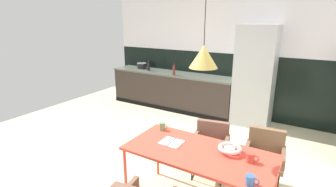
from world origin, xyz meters
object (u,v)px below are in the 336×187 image
bottle_oil_tall (149,66)px  pendant_lamp_over_table_near (204,57)px  bottle_wine_green (174,70)px  dining_table (199,155)px  mug_white_ceramic (251,158)px  cooking_pot (142,66)px  fruit_bowl (230,149)px  mug_wide_latte (162,126)px  armchair_corner_seat (265,152)px  mug_glass_clear (250,180)px  open_book (171,142)px  armchair_head_of_table (211,141)px  refrigerator_column (255,76)px

bottle_oil_tall → pendant_lamp_over_table_near: pendant_lamp_over_table_near is taller
bottle_oil_tall → bottle_wine_green: bearing=-9.3°
dining_table → bottle_oil_tall: bearing=133.3°
mug_white_ceramic → cooking_pot: 4.63m
dining_table → mug_white_ceramic: mug_white_ceramic is taller
fruit_bowl → mug_wide_latte: (-0.94, 0.12, 0.00)m
armchair_corner_seat → mug_wide_latte: 1.38m
mug_wide_latte → mug_glass_clear: 1.39m
open_book → bottle_wine_green: bottle_wine_green is taller
mug_white_ceramic → armchair_head_of_table: bearing=134.8°
armchair_corner_seat → bottle_oil_tall: bottle_oil_tall is taller
mug_glass_clear → pendant_lamp_over_table_near: (-0.63, 0.34, 0.99)m
bottle_wine_green → pendant_lamp_over_table_near: size_ratio=0.25×
refrigerator_column → mug_white_ceramic: size_ratio=16.15×
dining_table → fruit_bowl: 0.35m
armchair_corner_seat → bottle_oil_tall: (-3.25, 1.98, 0.52)m
armchair_head_of_table → mug_white_ceramic: 1.03m
mug_glass_clear → armchair_head_of_table: bearing=126.0°
fruit_bowl → bottle_wine_green: bottle_wine_green is taller
mug_glass_clear → pendant_lamp_over_table_near: bearing=151.9°
refrigerator_column → armchair_head_of_table: bearing=-91.4°
mug_glass_clear → cooking_pot: bearing=137.7°
open_book → bottle_wine_green: (-1.53, 2.71, 0.24)m
fruit_bowl → mug_glass_clear: mug_glass_clear is taller
dining_table → armchair_head_of_table: bearing=101.3°
armchair_head_of_table → mug_white_ceramic: bearing=123.6°
armchair_corner_seat → cooking_pot: bearing=-37.1°
cooking_pot → pendant_lamp_over_table_near: 4.33m
fruit_bowl → armchair_corner_seat: bearing=70.7°
fruit_bowl → mug_white_ceramic: 0.26m
cooking_pot → pendant_lamp_over_table_near: (3.03, -2.99, 0.83)m
open_book → mug_glass_clear: bearing=-18.0°
open_book → mug_wide_latte: (-0.28, 0.25, 0.04)m
bottle_oil_tall → open_book: bearing=-50.6°
fruit_bowl → bottle_oil_tall: 4.05m
refrigerator_column → armchair_corner_seat: refrigerator_column is taller
bottle_oil_tall → pendant_lamp_over_table_near: 3.99m
fruit_bowl → mug_white_ceramic: (0.24, -0.08, 0.00)m
cooking_pot → bottle_oil_tall: bearing=-25.2°
mug_glass_clear → bottle_wine_green: bearing=129.6°
dining_table → mug_wide_latte: mug_wide_latte is taller
dining_table → mug_wide_latte: (-0.64, 0.26, 0.10)m
armchair_corner_seat → mug_wide_latte: bearing=20.9°
cooking_pot → open_book: bearing=-48.4°
cooking_pot → bottle_wine_green: (1.14, -0.29, 0.04)m
armchair_head_of_table → fruit_bowl: size_ratio=2.96×
armchair_corner_seat → fruit_bowl: fruit_bowl is taller
open_book → bottle_wine_green: bearing=119.3°
mug_glass_clear → dining_table: bearing=153.8°
pendant_lamp_over_table_near → bottle_wine_green: bearing=124.9°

